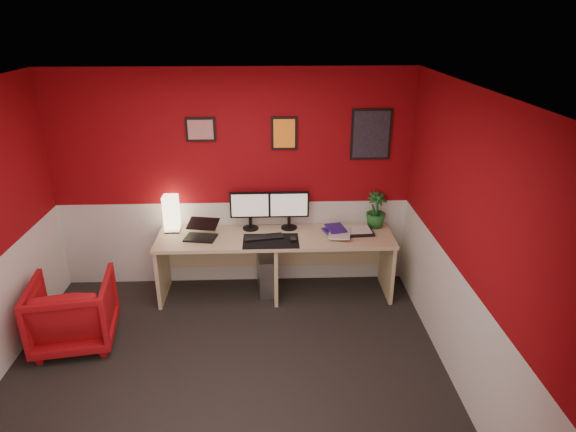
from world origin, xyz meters
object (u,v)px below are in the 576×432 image
Objects in this scene: potted_plant at (376,210)px; laptop at (200,229)px; shoji_lamp at (172,215)px; monitor_right at (289,204)px; armchair at (73,311)px; pc_tower at (267,272)px; zen_tray at (357,232)px; monitor_left at (250,205)px; desk at (276,265)px.

laptop is at bearing -172.92° from potted_plant.
potted_plant is at bearing 0.73° from shoji_lamp.
armchair is at bearing -154.28° from monitor_right.
laptop is 0.73× the size of pc_tower.
monitor_right is at bearing 168.04° from zen_tray.
zen_tray is at bearing 13.37° from laptop.
monitor_left reaches higher than shoji_lamp.
desk is at bearing -127.26° from monitor_right.
zen_tray is at bearing -11.96° from monitor_right.
shoji_lamp is 0.88m from monitor_left.
desk is at bearing -9.06° from shoji_lamp.
shoji_lamp is 0.89× the size of pc_tower.
desk is at bearing -166.26° from armchair.
pc_tower is at bearing 177.24° from zen_tray.
laptop is at bearing -154.53° from armchair.
monitor_right is 0.77× the size of armchair.
desk is 1.30m from shoji_lamp.
monitor_left is (-0.28, 0.21, 0.66)m from desk.
monitor_left reaches higher than pc_tower.
shoji_lamp is 1.31m from monitor_right.
monitor_right is 0.84m from pc_tower.
laptop is (-0.82, -0.03, 0.47)m from desk.
shoji_lamp reaches higher than pc_tower.
monitor_right is 1.66× the size of zen_tray.
shoji_lamp is at bearing -179.27° from potted_plant.
monitor_left is at bearing -157.56° from armchair.
shoji_lamp is at bearing -178.36° from monitor_left.
laptop is 1.73m from zen_tray.
zen_tray is 0.47× the size of armchair.
armchair is at bearing -161.73° from potted_plant.
laptop is 0.95m from pc_tower.
shoji_lamp reaches higher than laptop.
laptop is 0.80× the size of potted_plant.
desk is 7.88× the size of laptop.
desk is 0.94m from laptop.
monitor_left and monitor_right have the same top height.
shoji_lamp is 0.69× the size of monitor_right.
shoji_lamp is 1.21× the size of laptop.
monitor_right is 1.29× the size of pc_tower.
laptop is 0.62m from monitor_left.
monitor_left is 0.77× the size of armchair.
armchair is (-0.82, -1.00, -0.59)m from shoji_lamp.
laptop is at bearing -177.33° from zen_tray.
desk is at bearing -49.67° from pc_tower.
laptop reaches higher than armchair.
pc_tower is at bearing -157.02° from monitor_right.
monitor_right reaches higher than laptop.
desk is 5.78× the size of pc_tower.
potted_plant is at bearing -170.51° from armchair.
pc_tower is at bearing 136.03° from desk.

